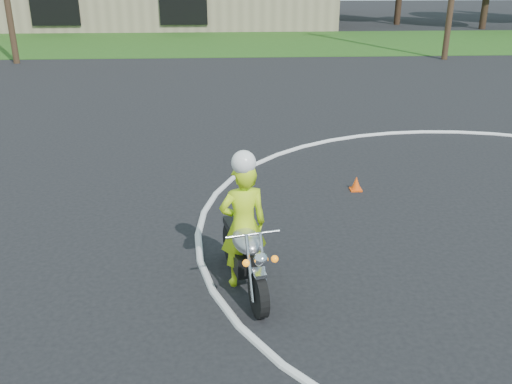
{
  "coord_description": "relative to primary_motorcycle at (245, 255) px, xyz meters",
  "views": [
    {
      "loc": [
        -5.47,
        -5.99,
        4.53
      ],
      "look_at": [
        -5.02,
        2.29,
        1.1
      ],
      "focal_mm": 40.0,
      "sensor_mm": 36.0,
      "label": 1
    }
  ],
  "objects": [
    {
      "name": "grass_strip",
      "position": [
        5.24,
        25.75,
        -0.54
      ],
      "size": [
        120.0,
        10.0,
        0.02
      ],
      "primitive_type": "cube",
      "color": "#1E4714",
      "rests_on": "ground"
    },
    {
      "name": "primary_motorcycle",
      "position": [
        0.0,
        0.0,
        0.0
      ],
      "size": [
        0.79,
        2.13,
        1.13
      ],
      "rotation": [
        0.0,
        0.0,
        0.23
      ],
      "color": "black",
      "rests_on": "ground"
    },
    {
      "name": "rider_primary_grp",
      "position": [
        -0.01,
        0.14,
        0.46
      ],
      "size": [
        0.78,
        0.6,
        2.1
      ],
      "rotation": [
        0.0,
        0.0,
        0.23
      ],
      "color": "#C1EB18",
      "rests_on": "ground"
    }
  ]
}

